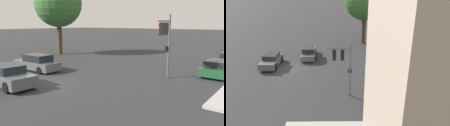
# 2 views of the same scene
# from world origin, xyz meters

# --- Properties ---
(ground_plane) EXTENTS (300.00, 300.00, 0.00)m
(ground_plane) POSITION_xyz_m (0.00, 0.00, 0.00)
(ground_plane) COLOR #28282B
(street_tree) EXTENTS (6.26, 6.26, 9.94)m
(street_tree) POSITION_xyz_m (-11.34, 10.17, 6.77)
(street_tree) COLOR #423323
(street_tree) RESTS_ON ground_plane
(traffic_signal) EXTENTS (0.57, 2.17, 4.86)m
(traffic_signal) POSITION_xyz_m (5.97, 6.31, 3.33)
(traffic_signal) COLOR #515456
(traffic_signal) RESTS_ON ground_plane
(crossing_car_0) EXTENTS (4.39, 1.94, 1.47)m
(crossing_car_0) POSITION_xyz_m (-1.30, -1.91, 0.70)
(crossing_car_0) COLOR #4C5156
(crossing_car_0) RESTS_ON ground_plane
(crossing_car_1) EXTENTS (4.78, 2.04, 1.46)m
(crossing_car_1) POSITION_xyz_m (-4.31, 2.14, 0.69)
(crossing_car_1) COLOR #4C5156
(crossing_car_1) RESTS_ON ground_plane
(parked_car_0) EXTENTS (2.09, 4.29, 1.27)m
(parked_car_0) POSITION_xyz_m (8.86, 10.24, 0.61)
(parked_car_0) COLOR #194728
(parked_car_0) RESTS_ON ground_plane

